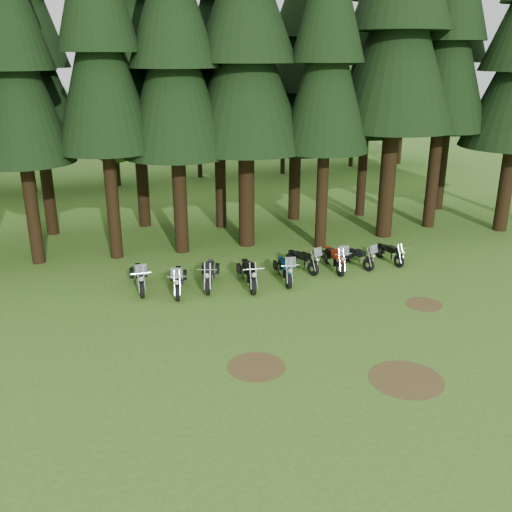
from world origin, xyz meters
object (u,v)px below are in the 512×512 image
at_px(motorcycle_1, 178,281).
at_px(motorcycle_5, 302,261).
at_px(motorcycle_2, 209,275).
at_px(motorcycle_7, 357,258).
at_px(motorcycle_3, 249,275).
at_px(motorcycle_0, 140,278).
at_px(motorcycle_8, 389,254).
at_px(motorcycle_4, 285,270).
at_px(motorcycle_6, 334,259).

xyz_separation_m(motorcycle_1, motorcycle_5, (5.65, 0.82, -0.04)).
bearing_deg(motorcycle_2, motorcycle_7, 19.54).
relative_size(motorcycle_2, motorcycle_5, 1.12).
xyz_separation_m(motorcycle_2, motorcycle_3, (1.54, -0.48, 0.01)).
xyz_separation_m(motorcycle_0, motorcycle_1, (1.42, -0.74, -0.01)).
relative_size(motorcycle_1, motorcycle_8, 1.18).
height_order(motorcycle_3, motorcycle_5, motorcycle_5).
relative_size(motorcycle_0, motorcycle_4, 1.03).
bearing_deg(motorcycle_3, motorcycle_2, 168.69).
height_order(motorcycle_5, motorcycle_6, motorcycle_6).
xyz_separation_m(motorcycle_5, motorcycle_7, (2.55, -0.26, -0.02)).
height_order(motorcycle_4, motorcycle_7, motorcycle_4).
height_order(motorcycle_2, motorcycle_5, motorcycle_5).
relative_size(motorcycle_0, motorcycle_5, 1.14).
distance_m(motorcycle_2, motorcycle_8, 8.51).
distance_m(motorcycle_3, motorcycle_7, 5.37).
xyz_separation_m(motorcycle_3, motorcycle_7, (5.32, 0.76, -0.09)).
bearing_deg(motorcycle_8, motorcycle_0, 171.49).
height_order(motorcycle_1, motorcycle_6, motorcycle_6).
bearing_deg(motorcycle_4, motorcycle_3, -168.94).
xyz_separation_m(motorcycle_6, motorcycle_7, (1.17, 0.05, -0.06)).
height_order(motorcycle_7, motorcycle_8, motorcycle_7).
bearing_deg(motorcycle_5, motorcycle_1, 170.00).
relative_size(motorcycle_3, motorcycle_5, 1.18).
distance_m(motorcycle_1, motorcycle_3, 2.89).
height_order(motorcycle_6, motorcycle_8, motorcycle_6).
distance_m(motorcycle_1, motorcycle_8, 9.87).
xyz_separation_m(motorcycle_3, motorcycle_4, (1.60, 0.09, -0.03)).
distance_m(motorcycle_7, motorcycle_8, 1.65).
height_order(motorcycle_3, motorcycle_7, motorcycle_7).
distance_m(motorcycle_4, motorcycle_7, 3.78).
xyz_separation_m(motorcycle_2, motorcycle_8, (8.50, 0.35, -0.09)).
bearing_deg(motorcycle_7, motorcycle_4, 171.79).
relative_size(motorcycle_6, motorcycle_7, 1.17).
bearing_deg(motorcycle_3, motorcycle_4, 8.99).
height_order(motorcycle_2, motorcycle_7, motorcycle_7).
relative_size(motorcycle_1, motorcycle_3, 0.94).
relative_size(motorcycle_2, motorcycle_6, 1.01).
bearing_deg(motorcycle_2, motorcycle_8, 19.51).
bearing_deg(motorcycle_6, motorcycle_7, 7.16).
height_order(motorcycle_1, motorcycle_3, motorcycle_1).
bearing_deg(motorcycle_5, motorcycle_7, -24.11).
distance_m(motorcycle_2, motorcycle_7, 6.86).
bearing_deg(motorcycle_7, motorcycle_3, 169.64).
xyz_separation_m(motorcycle_1, motorcycle_3, (2.88, -0.20, 0.02)).
relative_size(motorcycle_1, motorcycle_4, 1.00).
height_order(motorcycle_3, motorcycle_6, motorcycle_6).
height_order(motorcycle_5, motorcycle_7, motorcycle_5).
distance_m(motorcycle_1, motorcycle_6, 7.05).
bearing_deg(motorcycle_2, motorcycle_6, 19.48).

